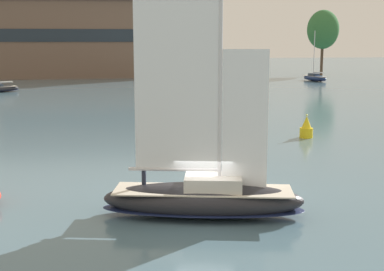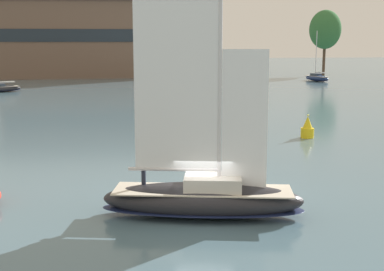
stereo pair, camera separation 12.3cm
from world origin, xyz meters
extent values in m
plane|color=slate|center=(0.00, 0.00, 0.00)|extent=(400.00, 400.00, 0.00)
cube|color=brown|center=(-7.85, 94.31, 7.74)|extent=(36.15, 16.23, 15.48)
cube|color=#1E2833|center=(-7.85, 86.12, 8.52)|extent=(32.53, 0.10, 2.48)
cube|color=#423833|center=(-7.85, 94.31, 15.83)|extent=(37.35, 17.43, 0.70)
cylinder|color=#4C3828|center=(42.90, 89.21, 3.79)|extent=(0.61, 0.61, 7.57)
ellipsoid|color=#336B38|center=(42.90, 89.21, 9.86)|extent=(6.81, 6.81, 8.33)
ellipsoid|color=#232328|center=(0.00, 0.00, 0.75)|extent=(9.17, 4.34, 1.50)
ellipsoid|color=#19234C|center=(0.00, 0.00, 0.34)|extent=(9.26, 4.38, 0.18)
cube|color=beige|center=(0.00, 0.00, 1.20)|extent=(8.05, 3.72, 0.06)
cube|color=beige|center=(0.43, -0.10, 1.53)|extent=(2.79, 2.23, 0.62)
cylinder|color=silver|center=(0.69, -0.15, 6.75)|extent=(0.18, 0.18, 11.06)
cylinder|color=silver|center=(-1.25, 0.28, 2.11)|extent=(3.92, 1.01, 0.15)
cube|color=white|center=(-1.10, 0.24, 6.64)|extent=(3.58, 0.82, 9.07)
cube|color=white|center=(1.74, -0.39, 4.27)|extent=(1.90, 0.45, 6.08)
cylinder|color=#232838|center=(-2.53, 0.87, 1.65)|extent=(0.24, 0.24, 0.85)
cylinder|color=#262628|center=(-2.53, 0.87, 2.40)|extent=(0.41, 0.41, 0.65)
sphere|color=tan|center=(-2.53, 0.87, 2.85)|extent=(0.24, 0.24, 0.24)
ellipsoid|color=navy|center=(35.12, 73.67, 0.57)|extent=(3.34, 6.97, 1.14)
ellipsoid|color=#19234C|center=(35.12, 73.67, 0.26)|extent=(3.37, 7.04, 0.14)
cube|color=beige|center=(35.12, 73.67, 0.91)|extent=(2.86, 6.11, 0.06)
cube|color=#333D4C|center=(35.05, 74.00, 1.18)|extent=(1.70, 2.13, 0.47)
cylinder|color=silver|center=(35.00, 74.20, 5.14)|extent=(0.13, 0.13, 8.40)
cylinder|color=silver|center=(35.34, 72.72, 1.62)|extent=(0.79, 2.97, 0.11)
cylinder|color=white|center=(35.34, 72.72, 1.70)|extent=(0.79, 2.69, 0.18)
ellipsoid|color=#232328|center=(-19.61, 60.67, 0.50)|extent=(5.95, 4.00, 0.99)
ellipsoid|color=#19234C|center=(-19.61, 60.67, 0.22)|extent=(6.01, 4.04, 0.12)
cube|color=beige|center=(-19.61, 60.67, 0.80)|extent=(5.21, 3.46, 0.06)
cylinder|color=silver|center=(-18.85, 61.04, 1.41)|extent=(2.40, 1.23, 0.10)
cylinder|color=white|center=(-18.85, 61.04, 1.48)|extent=(2.19, 1.17, 0.16)
cylinder|color=yellow|center=(11.62, 17.59, 0.39)|extent=(1.04, 1.04, 0.78)
cone|color=yellow|center=(11.62, 17.59, 1.25)|extent=(0.78, 0.78, 0.95)
sphere|color=#F2F266|center=(11.62, 17.59, 1.81)|extent=(0.16, 0.16, 0.16)
camera|label=1|loc=(-4.15, -22.25, 7.69)|focal=50.00mm
camera|label=2|loc=(-4.03, -22.27, 7.69)|focal=50.00mm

